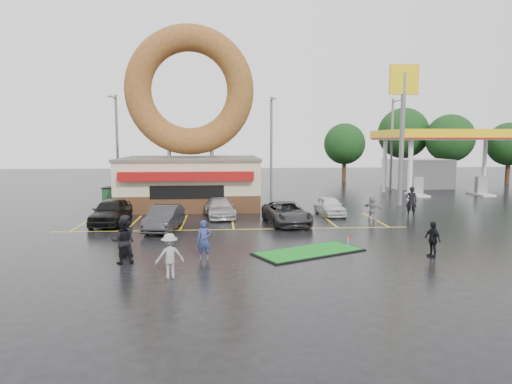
{
  "coord_description": "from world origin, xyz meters",
  "views": [
    {
      "loc": [
        -0.59,
        -21.86,
        5.01
      ],
      "look_at": [
        1.21,
        2.65,
        2.2
      ],
      "focal_mm": 32.0,
      "sensor_mm": 36.0,
      "label": 1
    }
  ],
  "objects": [
    {
      "name": "person_blackjkt",
      "position": [
        -4.68,
        -3.34,
        0.92
      ],
      "size": [
        1.02,
        0.87,
        1.84
      ],
      "primitive_type": "imported",
      "rotation": [
        0.0,
        0.0,
        3.36
      ],
      "color": "black",
      "rests_on": "ground"
    },
    {
      "name": "ground",
      "position": [
        0.0,
        0.0,
        0.0
      ],
      "size": [
        120.0,
        120.0,
        0.0
      ],
      "primitive_type": "plane",
      "color": "black",
      "rests_on": "ground"
    },
    {
      "name": "streetlight_right",
      "position": [
        16.0,
        21.92,
        4.78
      ],
      "size": [
        0.4,
        2.21,
        9.0
      ],
      "color": "slate",
      "rests_on": "ground"
    },
    {
      "name": "car_dgrey",
      "position": [
        -3.86,
        3.5,
        0.69
      ],
      "size": [
        1.99,
        4.32,
        1.37
      ],
      "primitive_type": "imported",
      "rotation": [
        0.0,
        0.0,
        -0.13
      ],
      "color": "#29292B",
      "rests_on": "ground"
    },
    {
      "name": "car_silver",
      "position": [
        -0.8,
        7.62,
        0.61
      ],
      "size": [
        2.22,
        4.4,
        1.23
      ],
      "primitive_type": "imported",
      "rotation": [
        0.0,
        0.0,
        0.12
      ],
      "color": "#B3B3B8",
      "rests_on": "ground"
    },
    {
      "name": "car_white",
      "position": [
        6.53,
        7.88,
        0.62
      ],
      "size": [
        1.7,
        3.74,
        1.24
      ],
      "primitive_type": "imported",
      "rotation": [
        0.0,
        0.0,
        0.06
      ],
      "color": "silver",
      "rests_on": "ground"
    },
    {
      "name": "person_walker_far",
      "position": [
        11.83,
        7.11,
        0.98
      ],
      "size": [
        0.84,
        0.69,
        1.96
      ],
      "primitive_type": "imported",
      "rotation": [
        0.0,
        0.0,
        2.78
      ],
      "color": "black",
      "rests_on": "ground"
    },
    {
      "name": "dumpster",
      "position": [
        -8.82,
        13.89,
        0.65
      ],
      "size": [
        1.97,
        1.47,
        1.3
      ],
      "primitive_type": "cube",
      "rotation": [
        0.0,
        0.0,
        -0.16
      ],
      "color": "#1A4523",
      "rests_on": "ground"
    },
    {
      "name": "gas_station",
      "position": [
        20.0,
        20.94,
        3.7
      ],
      "size": [
        12.3,
        13.65,
        5.9
      ],
      "color": "silver",
      "rests_on": "ground"
    },
    {
      "name": "car_grey",
      "position": [
        3.2,
        4.82,
        0.67
      ],
      "size": [
        2.81,
        5.06,
        1.34
      ],
      "primitive_type": "imported",
      "rotation": [
        0.0,
        0.0,
        0.13
      ],
      "color": "#2A2A2C",
      "rests_on": "ground"
    },
    {
      "name": "car_black",
      "position": [
        -7.24,
        5.53,
        0.78
      ],
      "size": [
        1.96,
        4.6,
        1.55
      ],
      "primitive_type": "imported",
      "rotation": [
        0.0,
        0.0,
        -0.03
      ],
      "color": "black",
      "rests_on": "ground"
    },
    {
      "name": "tree_far_a",
      "position": [
        26.0,
        30.0,
        5.18
      ],
      "size": [
        5.6,
        5.6,
        8.0
      ],
      "color": "#332114",
      "rests_on": "ground"
    },
    {
      "name": "tree_far_b",
      "position": [
        32.0,
        28.0,
        4.53
      ],
      "size": [
        4.9,
        4.9,
        7.0
      ],
      "color": "#332114",
      "rests_on": "ground"
    },
    {
      "name": "person_cameraman",
      "position": [
        8.38,
        -3.26,
        0.77
      ],
      "size": [
        0.6,
        0.97,
        1.53
      ],
      "primitive_type": "imported",
      "rotation": [
        0.0,
        0.0,
        -1.29
      ],
      "color": "black",
      "rests_on": "ground"
    },
    {
      "name": "tree_far_c",
      "position": [
        22.0,
        34.0,
        5.84
      ],
      "size": [
        6.3,
        6.3,
        9.0
      ],
      "color": "#332114",
      "rests_on": "ground"
    },
    {
      "name": "streetlight_left",
      "position": [
        -10.0,
        19.92,
        4.78
      ],
      "size": [
        0.4,
        2.21,
        9.0
      ],
      "color": "slate",
      "rests_on": "ground"
    },
    {
      "name": "putting_green",
      "position": [
        3.24,
        -2.14,
        0.04
      ],
      "size": [
        5.35,
        4.1,
        0.61
      ],
      "color": "black",
      "rests_on": "ground"
    },
    {
      "name": "person_bystander",
      "position": [
        -4.76,
        -2.3,
        0.91
      ],
      "size": [
        0.76,
        1.0,
        1.83
      ],
      "primitive_type": "imported",
      "rotation": [
        0.0,
        0.0,
        1.35
      ],
      "color": "black",
      "rests_on": "ground"
    },
    {
      "name": "shell_sign",
      "position": [
        13.0,
        12.0,
        7.38
      ],
      "size": [
        2.2,
        0.36,
        10.6
      ],
      "color": "slate",
      "rests_on": "ground"
    },
    {
      "name": "donut_shop",
      "position": [
        -3.0,
        12.97,
        4.46
      ],
      "size": [
        10.2,
        8.7,
        13.5
      ],
      "color": "#472B19",
      "rests_on": "ground"
    },
    {
      "name": "tree_far_d",
      "position": [
        14.0,
        32.0,
        4.53
      ],
      "size": [
        4.9,
        4.9,
        7.0
      ],
      "color": "#332114",
      "rests_on": "ground"
    },
    {
      "name": "person_hoodie",
      "position": [
        -2.54,
        -5.49,
        0.82
      ],
      "size": [
        1.2,
        0.92,
        1.65
      ],
      "primitive_type": "imported",
      "rotation": [
        0.0,
        0.0,
        3.47
      ],
      "color": "gray",
      "rests_on": "ground"
    },
    {
      "name": "person_walker_near",
      "position": [
        8.77,
        5.81,
        0.78
      ],
      "size": [
        1.19,
        1.45,
        1.55
      ],
      "primitive_type": "imported",
      "rotation": [
        0.0,
        0.0,
        2.17
      ],
      "color": "gray",
      "rests_on": "ground"
    },
    {
      "name": "streetlight_mid",
      "position": [
        4.0,
        20.92,
        4.78
      ],
      "size": [
        0.4,
        2.21,
        9.0
      ],
      "color": "slate",
      "rests_on": "ground"
    },
    {
      "name": "person_blue",
      "position": [
        -1.39,
        -2.97,
        0.83
      ],
      "size": [
        0.64,
        0.44,
        1.67
      ],
      "primitive_type": "imported",
      "rotation": [
        0.0,
        0.0,
        -0.08
      ],
      "color": "navy",
      "rests_on": "ground"
    }
  ]
}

